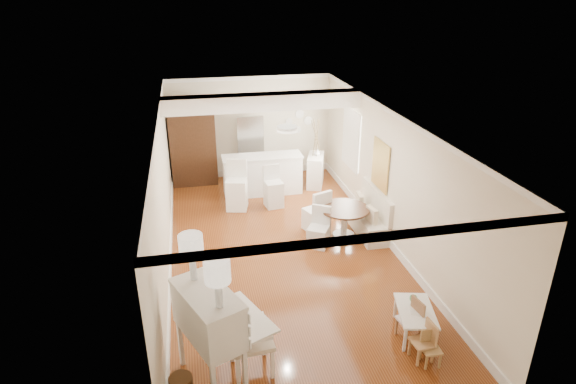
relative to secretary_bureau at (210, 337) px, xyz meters
name	(u,v)px	position (x,y,z in m)	size (l,w,h in m)	color
room	(281,155)	(1.66, 3.52, 1.25)	(9.00, 9.04, 2.82)	brown
secretary_bureau	(210,337)	(0.00, 0.00, 0.00)	(1.14, 1.16, 1.45)	white
gustavian_armchair	(251,339)	(0.56, 0.08, -0.19)	(0.62, 0.62, 1.07)	white
kids_table	(414,322)	(3.15, 0.31, -0.50)	(0.54, 0.89, 0.45)	white
kids_chair_a	(422,342)	(3.00, -0.23, -0.41)	(0.30, 0.30, 0.63)	tan
kids_chair_b	(409,320)	(3.02, 0.25, -0.40)	(0.32, 0.32, 0.66)	#996A45
kids_chair_c	(431,349)	(3.09, -0.35, -0.46)	(0.26, 0.26, 0.54)	#A77F4B
banquette	(367,211)	(3.61, 3.69, -0.24)	(0.52, 1.60, 0.98)	silver
dining_table	(344,223)	(3.04, 3.51, -0.37)	(1.04, 1.04, 0.71)	#482817
slip_chair_near	(319,227)	(2.41, 3.30, -0.30)	(0.40, 0.42, 0.85)	silver
slip_chair_far	(316,210)	(2.55, 4.00, -0.24)	(0.47, 0.49, 0.98)	white
breakfast_counter	(262,174)	(1.72, 6.29, -0.21)	(2.05, 0.65, 1.03)	white
bar_stool_left	(236,186)	(0.96, 5.47, -0.12)	(0.48, 0.48, 1.21)	white
bar_stool_right	(274,187)	(1.85, 5.41, -0.21)	(0.41, 0.41, 1.03)	silver
pantry_cabinet	(193,143)	(0.02, 7.37, 0.42)	(1.20, 0.60, 2.30)	#381E11
fridge	(263,147)	(1.92, 7.34, 0.17)	(0.75, 0.65, 1.80)	silver
sideboard	(315,170)	(3.21, 6.53, -0.30)	(0.39, 0.88, 0.85)	silver
pencil_cup	(413,299)	(3.20, 0.52, -0.23)	(0.12, 0.12, 0.09)	#5FA369
branch_vase	(318,152)	(3.26, 6.55, 0.20)	(0.16, 0.16, 0.17)	white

